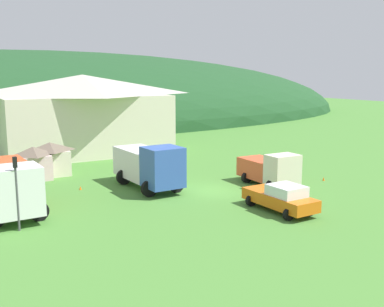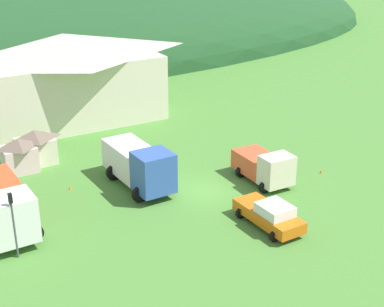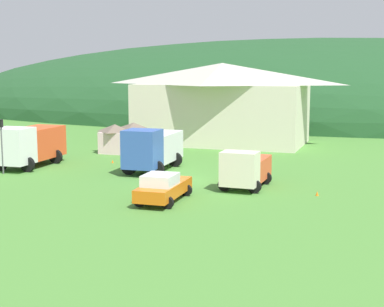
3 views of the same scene
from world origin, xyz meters
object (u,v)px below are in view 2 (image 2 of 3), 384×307
at_px(traffic_cone_mid_row, 70,189).
at_px(light_truck_cream, 265,166).
at_px(box_truck_blue, 140,164).
at_px(play_shed_cream, 35,146).
at_px(heavy_rig_white, 2,206).
at_px(traffic_light_west, 13,218).
at_px(traffic_cone_near_pickup, 321,173).
at_px(depot_building, 66,76).
at_px(service_pickup_orange, 270,214).
at_px(play_shed_pink, 19,154).

bearing_deg(traffic_cone_mid_row, light_truck_cream, -25.38).
bearing_deg(box_truck_blue, play_shed_cream, -148.94).
height_order(heavy_rig_white, traffic_light_west, traffic_light_west).
height_order(box_truck_blue, traffic_cone_near_pickup, box_truck_blue).
bearing_deg(traffic_cone_near_pickup, depot_building, 119.63).
height_order(heavy_rig_white, light_truck_cream, heavy_rig_white).
bearing_deg(service_pickup_orange, depot_building, -172.94).
height_order(heavy_rig_white, traffic_cone_mid_row, heavy_rig_white).
bearing_deg(traffic_cone_near_pickup, light_truck_cream, 170.05).
relative_size(heavy_rig_white, service_pickup_orange, 1.36).
distance_m(play_shed_cream, box_truck_blue, 9.21).
relative_size(service_pickup_orange, traffic_cone_near_pickup, 8.78).
bearing_deg(traffic_cone_mid_row, play_shed_cream, 97.08).
relative_size(play_shed_pink, traffic_cone_mid_row, 4.98).
bearing_deg(traffic_cone_mid_row, traffic_light_west, -127.84).
bearing_deg(traffic_cone_near_pickup, traffic_light_west, -179.63).
height_order(heavy_rig_white, box_truck_blue, box_truck_blue).
bearing_deg(box_truck_blue, depot_building, 176.12).
bearing_deg(heavy_rig_white, play_shed_cream, 152.25).
bearing_deg(traffic_cone_mid_row, box_truck_blue, -25.89).
bearing_deg(traffic_cone_mid_row, depot_building, 71.46).
bearing_deg(play_shed_pink, light_truck_cream, -36.34).
bearing_deg(depot_building, traffic_light_west, -115.46).
xyz_separation_m(play_shed_pink, box_truck_blue, (6.48, -6.87, 0.38)).
relative_size(play_shed_pink, traffic_cone_near_pickup, 4.64).
xyz_separation_m(heavy_rig_white, traffic_cone_mid_row, (5.20, 3.70, -1.77)).
height_order(traffic_light_west, traffic_cone_mid_row, traffic_light_west).
bearing_deg(traffic_cone_mid_row, service_pickup_orange, -51.47).
bearing_deg(light_truck_cream, play_shed_pink, -125.23).
distance_m(play_shed_cream, light_truck_cream, 17.23).
height_order(box_truck_blue, light_truck_cream, box_truck_blue).
height_order(depot_building, light_truck_cream, depot_building).
relative_size(play_shed_pink, box_truck_blue, 0.38).
height_order(depot_building, heavy_rig_white, depot_building).
xyz_separation_m(traffic_light_west, traffic_cone_mid_row, (5.24, 6.75, -2.40)).
distance_m(play_shed_cream, traffic_cone_mid_row, 5.80).
height_order(traffic_cone_near_pickup, traffic_cone_mid_row, traffic_cone_near_pickup).
xyz_separation_m(heavy_rig_white, traffic_light_west, (-0.04, -3.05, 0.63)).
bearing_deg(play_shed_pink, heavy_rig_white, -109.93).
bearing_deg(traffic_light_west, traffic_cone_near_pickup, 0.37).
distance_m(heavy_rig_white, traffic_light_west, 3.11).
relative_size(box_truck_blue, traffic_cone_mid_row, 13.29).
bearing_deg(play_shed_pink, traffic_light_west, -105.12).
relative_size(depot_building, light_truck_cream, 3.59).
xyz_separation_m(depot_building, traffic_light_west, (-10.08, -21.18, -1.68)).
distance_m(depot_building, traffic_cone_near_pickup, 24.55).
xyz_separation_m(light_truck_cream, traffic_cone_mid_row, (-12.23, 5.80, -1.24)).
bearing_deg(depot_building, service_pickup_orange, -81.29).
distance_m(box_truck_blue, traffic_cone_mid_row, 5.12).
height_order(play_shed_pink, traffic_cone_near_pickup, play_shed_pink).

